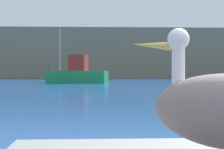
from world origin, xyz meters
name	(u,v)px	position (x,y,z in m)	size (l,w,h in m)	color
hillside_backdrop	(101,54)	(0.00, 65.15, 4.03)	(140.00, 13.05, 8.06)	#7F755B
fishing_boat_green	(77,73)	(-3.10, 37.03, 0.97)	(6.45, 3.44, 5.53)	#1E8C4C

